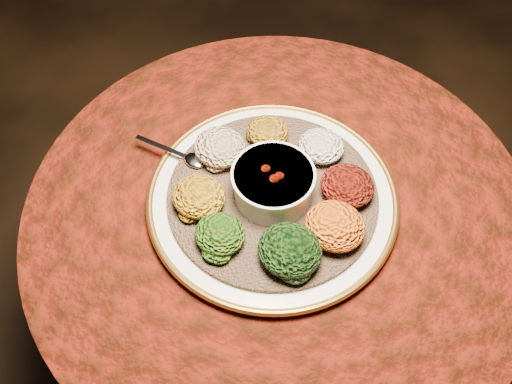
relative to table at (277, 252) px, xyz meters
The scene contains 13 objects.
table is the anchor object (origin of this frame).
platter 0.19m from the table, behind, with size 0.58×0.58×0.02m.
injera 0.20m from the table, behind, with size 0.39×0.39×0.01m, color brown.
stew_bowl 0.24m from the table, behind, with size 0.15×0.15×0.06m.
spoon 0.29m from the table, behind, with size 0.15×0.05×0.01m.
portion_ayib 0.26m from the table, 89.05° to the left, with size 0.09×0.08×0.04m, color beige.
portion_kitfo 0.26m from the table, 41.19° to the left, with size 0.10×0.09×0.05m, color black.
portion_tikil 0.26m from the table, ahead, with size 0.11×0.10×0.05m, color #BE840F.
portion_gomen 0.27m from the table, 47.41° to the right, with size 0.11×0.11×0.05m, color black.
portion_mixveg 0.27m from the table, 102.57° to the right, with size 0.09×0.08×0.04m, color #A6330A.
portion_kik 0.27m from the table, 137.72° to the right, with size 0.10×0.09×0.05m, color #B58410.
portion_timatim 0.28m from the table, behind, with size 0.10×0.10×0.05m, color maroon.
portion_shiro 0.27m from the table, 135.38° to the left, with size 0.08×0.08×0.04m, color #935F11.
Camera 1 is at (0.32, -0.50, 1.63)m, focal length 40.00 mm.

